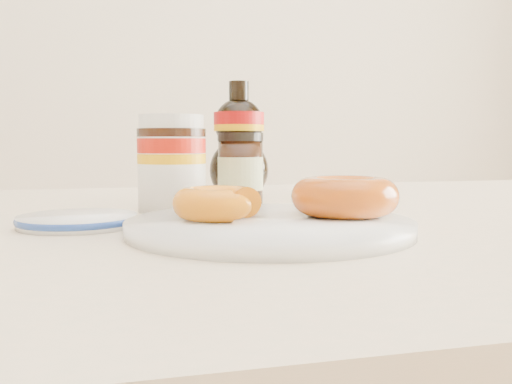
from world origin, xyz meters
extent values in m
cube|color=beige|center=(0.00, 1.75, 1.30)|extent=(3.50, 0.10, 2.60)
cube|color=beige|center=(0.00, 0.10, 0.73)|extent=(1.40, 0.90, 0.04)
cylinder|color=#C6B28C|center=(0.62, 0.47, 0.35)|extent=(0.06, 0.06, 0.71)
cylinder|color=white|center=(-0.07, -0.04, 0.76)|extent=(0.27, 0.27, 0.01)
torus|color=white|center=(-0.07, -0.04, 0.76)|extent=(0.27, 0.27, 0.01)
torus|color=orange|center=(-0.12, -0.03, 0.78)|extent=(0.09, 0.09, 0.03)
torus|color=#AE490B|center=(0.01, -0.03, 0.78)|extent=(0.14, 0.14, 0.04)
cylinder|color=white|center=(-0.14, 0.16, 0.80)|extent=(0.08, 0.08, 0.10)
cylinder|color=#981005|center=(-0.14, 0.16, 0.83)|extent=(0.08, 0.08, 0.02)
cylinder|color=#D89905|center=(-0.14, 0.16, 0.82)|extent=(0.08, 0.08, 0.01)
cylinder|color=black|center=(-0.14, 0.16, 0.85)|extent=(0.08, 0.08, 0.01)
cylinder|color=white|center=(-0.14, 0.16, 0.86)|extent=(0.08, 0.08, 0.02)
cylinder|color=black|center=(-0.04, 0.19, 0.79)|extent=(0.06, 0.06, 0.09)
cylinder|color=beige|center=(-0.04, 0.19, 0.79)|extent=(0.06, 0.06, 0.04)
cylinder|color=black|center=(-0.04, 0.19, 0.84)|extent=(0.06, 0.06, 0.01)
cylinder|color=white|center=(-0.25, 0.05, 0.76)|extent=(0.12, 0.12, 0.01)
torus|color=navy|center=(-0.25, 0.05, 0.76)|extent=(0.12, 0.12, 0.01)
camera|label=1|loc=(-0.22, -0.55, 0.84)|focal=40.00mm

